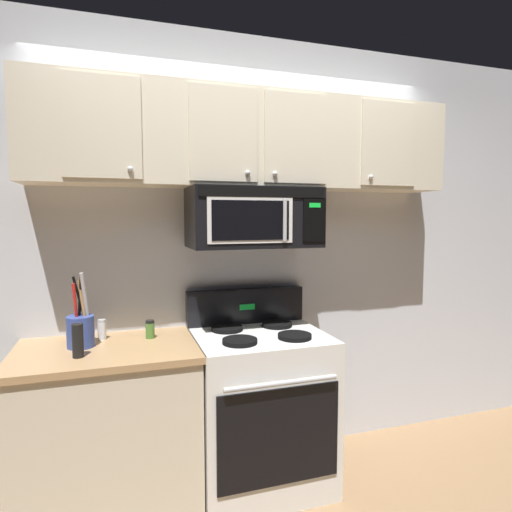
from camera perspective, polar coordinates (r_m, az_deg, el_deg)
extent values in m
cube|color=silver|center=(2.81, -1.89, 0.53)|extent=(5.20, 0.10, 2.70)
cube|color=white|center=(2.70, 0.49, -19.53)|extent=(0.76, 0.64, 0.90)
cube|color=black|center=(2.43, 3.14, -22.78)|extent=(0.67, 0.01, 0.52)
cylinder|color=#B7BABF|center=(2.28, 3.45, -16.43)|extent=(0.61, 0.03, 0.03)
cube|color=black|center=(2.78, -1.38, -6.61)|extent=(0.76, 0.07, 0.22)
cube|color=#19D83F|center=(2.75, -1.16, -6.75)|extent=(0.10, 0.00, 0.04)
cylinder|color=black|center=(2.37, -2.15, -11.18)|extent=(0.19, 0.19, 0.02)
cylinder|color=black|center=(2.47, 5.13, -10.50)|extent=(0.19, 0.19, 0.02)
cylinder|color=black|center=(2.63, -3.85, -9.52)|extent=(0.19, 0.19, 0.02)
cylinder|color=black|center=(2.72, 2.78, -9.00)|extent=(0.19, 0.19, 0.02)
cube|color=black|center=(2.57, -0.38, 5.11)|extent=(0.76, 0.39, 0.35)
cube|color=black|center=(2.39, 1.08, 8.47)|extent=(0.73, 0.01, 0.06)
cube|color=white|center=(2.36, -0.66, 4.74)|extent=(0.49, 0.01, 0.25)
cube|color=black|center=(2.36, -0.65, 4.74)|extent=(0.44, 0.01, 0.22)
cube|color=black|center=(2.50, 7.72, 4.71)|extent=(0.14, 0.01, 0.25)
cube|color=#19D83F|center=(2.49, 7.80, 6.67)|extent=(0.07, 0.00, 0.03)
cylinder|color=#B7BABF|center=(2.40, 3.85, 4.73)|extent=(0.02, 0.02, 0.23)
cube|color=beige|center=(2.64, -0.59, 14.94)|extent=(2.50, 0.33, 0.55)
cube|color=beige|center=(2.35, -19.70, 15.83)|extent=(0.38, 0.01, 0.51)
sphere|color=#B7BABF|center=(2.31, -16.27, 10.99)|extent=(0.03, 0.03, 0.03)
cube|color=beige|center=(2.42, -4.27, 15.81)|extent=(0.38, 0.01, 0.51)
sphere|color=#B7BABF|center=(2.41, -1.09, 10.93)|extent=(0.03, 0.03, 0.03)
cube|color=beige|center=(2.55, 5.28, 15.25)|extent=(0.38, 0.01, 0.51)
sphere|color=#B7BABF|center=(2.46, 2.54, 10.81)|extent=(0.03, 0.03, 0.03)
cube|color=beige|center=(2.85, 17.17, 13.98)|extent=(0.38, 0.01, 0.51)
sphere|color=#B7BABF|center=(2.74, 14.96, 10.07)|extent=(0.03, 0.03, 0.03)
cube|color=beige|center=(2.60, -18.77, -21.24)|extent=(0.90, 0.62, 0.86)
cube|color=tan|center=(2.44, -19.09, -11.70)|extent=(0.93, 0.65, 0.03)
cylinder|color=#384C9E|center=(2.46, -22.17, -9.23)|extent=(0.14, 0.14, 0.16)
cylinder|color=black|center=(2.45, -22.18, -5.75)|extent=(0.07, 0.05, 0.29)
cylinder|color=#A87A47|center=(2.43, -21.93, -6.02)|extent=(0.05, 0.05, 0.27)
cylinder|color=black|center=(2.44, -22.25, -5.56)|extent=(0.04, 0.04, 0.30)
cylinder|color=red|center=(2.42, -22.74, -6.26)|extent=(0.03, 0.04, 0.25)
cylinder|color=#BCBCC1|center=(2.42, -21.62, -5.58)|extent=(0.05, 0.05, 0.31)
cylinder|color=white|center=(2.58, -19.69, -9.30)|extent=(0.05, 0.05, 0.10)
cylinder|color=#B7BABF|center=(2.56, -19.72, -8.09)|extent=(0.04, 0.04, 0.02)
cylinder|color=black|center=(2.29, -22.48, -10.30)|extent=(0.05, 0.05, 0.16)
cylinder|color=#4C7F33|center=(2.52, -13.81, -9.54)|extent=(0.05, 0.05, 0.09)
cylinder|color=black|center=(2.51, -13.84, -8.41)|extent=(0.05, 0.05, 0.02)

